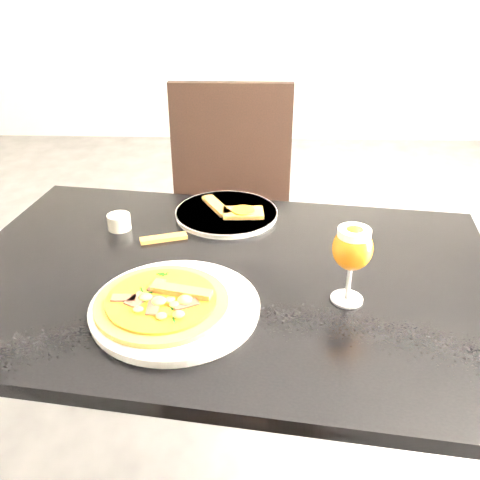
{
  "coord_description": "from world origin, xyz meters",
  "views": [
    {
      "loc": [
        0.03,
        -1.28,
        1.38
      ],
      "look_at": [
        -0.01,
        -0.27,
        0.83
      ],
      "focal_mm": 40.0,
      "sensor_mm": 36.0,
      "label": 1
    }
  ],
  "objects_px": {
    "dining_table": "(225,306)",
    "chair_far": "(230,216)",
    "beer_glass": "(353,249)",
    "pizza": "(162,302)"
  },
  "relations": [
    {
      "from": "dining_table",
      "to": "chair_far",
      "type": "height_order",
      "value": "chair_far"
    },
    {
      "from": "dining_table",
      "to": "beer_glass",
      "type": "height_order",
      "value": "beer_glass"
    },
    {
      "from": "chair_far",
      "to": "pizza",
      "type": "relative_size",
      "value": 3.75
    },
    {
      "from": "chair_far",
      "to": "beer_glass",
      "type": "bearing_deg",
      "value": -70.96
    },
    {
      "from": "dining_table",
      "to": "pizza",
      "type": "distance_m",
      "value": 0.22
    },
    {
      "from": "pizza",
      "to": "beer_glass",
      "type": "relative_size",
      "value": 1.57
    },
    {
      "from": "chair_far",
      "to": "pizza",
      "type": "xyz_separation_m",
      "value": [
        -0.08,
        -0.86,
        0.24
      ]
    },
    {
      "from": "beer_glass",
      "to": "dining_table",
      "type": "bearing_deg",
      "value": 159.52
    },
    {
      "from": "dining_table",
      "to": "pizza",
      "type": "height_order",
      "value": "pizza"
    },
    {
      "from": "pizza",
      "to": "beer_glass",
      "type": "bearing_deg",
      "value": 8.87
    }
  ]
}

